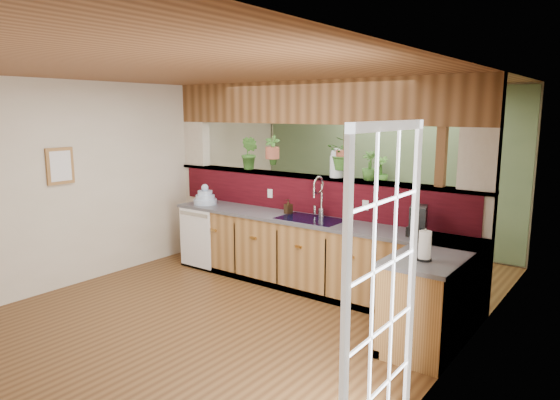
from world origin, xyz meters
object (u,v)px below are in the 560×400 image
Objects in this scene: faucet at (319,195)px; dish_stack at (205,198)px; paper_towel at (425,246)px; soap_dispenser at (288,206)px; coffee_maker at (418,222)px; glass_jar at (336,163)px; shelving_console at (360,215)px.

faucet is 1.58× the size of dish_stack.
paper_towel is (3.52, -0.78, 0.04)m from dish_stack.
paper_towel is at bearing -12.53° from dish_stack.
soap_dispenser is 2.37m from paper_towel.
glass_jar reaches higher than coffee_maker.
faucet is 0.34× the size of shelving_console.
dish_stack is 3.12m from coffee_maker.
faucet is at bearing 150.16° from paper_towel.
shelving_console is at bearing 61.42° from dish_stack.
shelving_console is at bearing 112.77° from coffee_maker.
paper_towel reaches higher than shelving_console.
glass_jar is (-1.63, 1.22, 0.54)m from paper_towel.
glass_jar is (0.11, 0.22, 0.39)m from faucet.
glass_jar is at bearing 12.99° from dish_stack.
glass_jar reaches higher than paper_towel.
shelving_console is at bearing 125.77° from paper_towel.
soap_dispenser is at bearing -173.28° from faucet.
coffee_maker reaches higher than soap_dispenser.
soap_dispenser is at bearing -153.12° from glass_jar.
coffee_maker is at bearing 115.15° from paper_towel.
dish_stack reaches higher than shelving_console.
coffee_maker is at bearing -58.74° from shelving_console.
faucet is 0.47m from glass_jar.
soap_dispenser is at bearing -95.88° from shelving_console.
dish_stack is 1.04× the size of coffee_maker.
soap_dispenser is 0.52× the size of glass_jar.
glass_jar reaches higher than faucet.
coffee_maker is at bearing 1.14° from dish_stack.
coffee_maker is (1.34, -0.15, -0.14)m from faucet.
soap_dispenser is (1.35, 0.16, 0.01)m from dish_stack.
soap_dispenser reaches higher than shelving_console.
coffee_maker is 0.21× the size of shelving_console.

